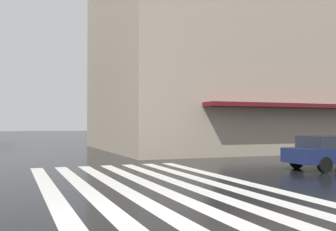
# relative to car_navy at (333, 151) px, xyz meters

# --- Properties ---
(ground_plane) EXTENTS (220.00, 220.00, 0.00)m
(ground_plane) POSITION_rel_car_navy_xyz_m (-5.50, 9.91, -0.76)
(ground_plane) COLOR black
(zebra_crossing) EXTENTS (13.00, 6.50, 0.01)m
(zebra_crossing) POSITION_rel_car_navy_xyz_m (-1.50, 8.55, -0.75)
(zebra_crossing) COLOR silver
(zebra_crossing) RESTS_ON ground_plane
(haussmann_block_corner) EXTENTS (16.42, 24.76, 21.71)m
(haussmann_block_corner) POSITION_rel_car_navy_xyz_m (14.60, -6.04, 9.87)
(haussmann_block_corner) COLOR tan
(haussmann_block_corner) RESTS_ON ground_plane
(car_navy) EXTENTS (1.85, 4.10, 1.41)m
(car_navy) POSITION_rel_car_navy_xyz_m (0.00, 0.00, 0.00)
(car_navy) COLOR navy
(car_navy) RESTS_ON ground_plane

